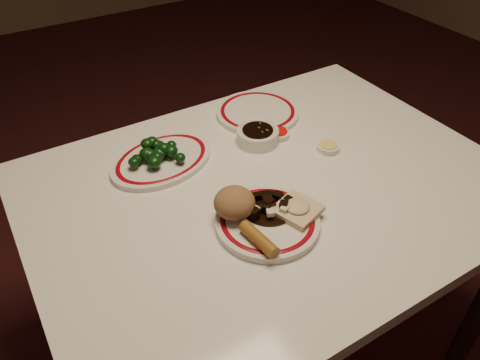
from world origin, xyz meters
The scene contains 13 objects.
ground centered at (0.00, 0.00, 0.00)m, with size 7.00×7.00×0.00m, color black.
dining_table centered at (0.00, 0.00, 0.66)m, with size 1.20×0.90×0.75m.
main_plate centered at (-0.09, -0.12, 0.76)m, with size 0.25×0.25×0.02m.
rice_mound centered at (-0.15, -0.06, 0.80)m, with size 0.10×0.10×0.07m, color #926745.
spring_roll centered at (-0.15, -0.17, 0.78)m, with size 0.03×0.03×0.10m, color olive.
fried_wonton centered at (-0.02, -0.13, 0.78)m, with size 0.12×0.12×0.03m.
stirfry_heap centered at (-0.07, -0.09, 0.78)m, with size 0.12×0.12×0.03m.
broccoli_plate centered at (-0.20, 0.23, 0.76)m, with size 0.33×0.30×0.02m.
broccoli_pile centered at (-0.21, 0.23, 0.79)m, with size 0.14×0.11×0.05m.
soy_bowl centered at (0.07, 0.18, 0.77)m, with size 0.12×0.12×0.04m.
sweet_sour_dish centered at (0.14, 0.17, 0.76)m, with size 0.06×0.06×0.02m.
mustard_dish centered at (0.22, 0.04, 0.76)m, with size 0.06×0.06×0.02m.
far_plate centered at (0.15, 0.30, 0.76)m, with size 0.33×0.33×0.02m.
Camera 1 is at (-0.55, -0.74, 1.51)m, focal length 35.00 mm.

